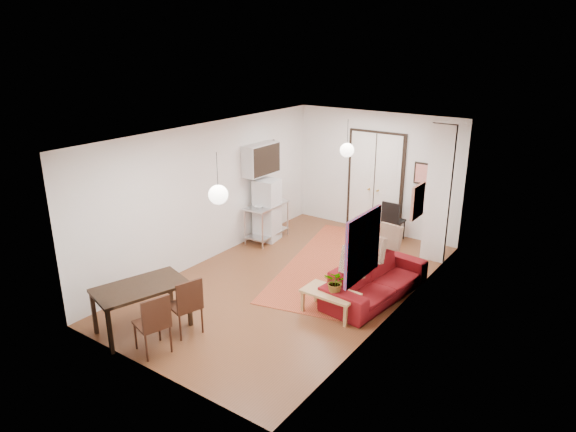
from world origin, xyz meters
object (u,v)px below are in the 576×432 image
Objects in this scene: dining_table at (141,291)px; dining_chair_far at (156,315)px; fridge at (267,210)px; sofa at (376,280)px; kitchen_counter at (267,217)px; black_side_chair at (396,216)px; dining_chair_near at (188,298)px; coffee_table at (330,295)px.

dining_table is 0.65m from dining_chair_far.
fridge is 4.38m from dining_table.
dining_chair_far is at bearing -81.28° from fridge.
sofa is 1.98× the size of kitchen_counter.
fridge is 3.00m from black_side_chair.
dining_chair_near reaches higher than black_side_chair.
fridge reaches higher than kitchen_counter.
fridge is at bearing 144.12° from coffee_table.
sofa is 3.38m from dining_chair_near.
dining_chair_near is at bearing 36.69° from dining_table.
black_side_chair is (-0.55, 3.91, 0.20)m from coffee_table.
dining_chair_far reaches higher than coffee_table.
dining_table is (0.76, -4.30, 0.14)m from kitchen_counter.
dining_chair_near is (-1.97, -2.74, 0.23)m from sofa.
kitchen_counter reaches higher than sofa.
dining_table is 0.76m from dining_chair_near.
fridge is (0.00, 0.02, 0.17)m from kitchen_counter.
fridge is 1.50× the size of dining_chair_far.
dining_chair_near is 0.67m from dining_chair_far.
sofa is 3.54m from fridge.
coffee_table is at bearing 162.79° from dining_chair_far.
kitchen_counter is 0.80× the size of fridge.
black_side_chair is at bearing -172.63° from dining_chair_far.
kitchen_counter is 4.72m from dining_chair_far.
dining_chair_far is (-1.62, -2.38, 0.19)m from coffee_table.
black_side_chair is (2.43, 1.78, 0.01)m from kitchen_counter.
kitchen_counter is 3.01m from black_side_chair.
fridge reaches higher than dining_chair_near.
sofa reaches higher than coffee_table.
dining_table is at bearing -93.12° from dining_chair_far.
sofa is 1.08m from coffee_table.
dining_table is at bearing -87.99° from fridge.
fridge is (-3.33, 1.13, 0.39)m from sofa.
black_side_chair reaches higher than kitchen_counter.
kitchen_counter is at bearing 144.35° from coffee_table.
fridge is 0.91× the size of dining_table.
dining_chair_far is at bearing -20.08° from dining_table.
dining_chair_near is (1.36, -3.87, -0.16)m from fridge.
coffee_table is at bearing 153.65° from dining_chair_near.
fridge reaches higher than dining_chair_far.
coffee_table is 2.89m from dining_chair_far.
fridge is 1.50× the size of dining_chair_near.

